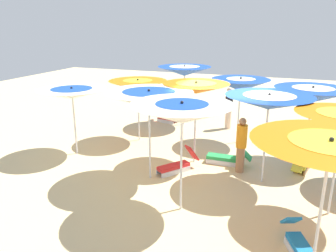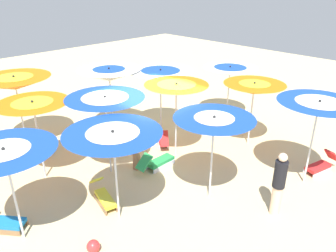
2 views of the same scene
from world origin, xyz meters
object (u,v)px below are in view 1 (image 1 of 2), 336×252
object	(u,v)px
beach_umbrella_1	(312,95)
beach_umbrella_6	(196,88)
beachgoer_1	(229,107)
lounger_5	(226,157)
lounger_3	(302,164)
beach_umbrella_11	(72,93)
lounger_1	(301,247)
beach_umbrella_3	(184,71)
beach_umbrella_10	(149,99)
beach_umbrella_5	(269,102)
beach_umbrella_8	(329,154)
beach_umbrella_9	(182,113)
beach_umbrella_2	(240,85)
lounger_4	(177,165)
beach_umbrella_7	(138,85)
beachgoer_0	(241,144)
lounger_0	(165,117)

from	to	relation	value
beach_umbrella_1	beach_umbrella_6	xyz separation A→B (m)	(1.16, -3.17, 0.19)
beachgoer_1	lounger_5	bearing A→B (deg)	107.13
lounger_3	beachgoer_1	xyz separation A→B (m)	(-3.31, -2.76, 0.68)
beach_umbrella_11	lounger_1	distance (m)	7.57
beach_umbrella_3	beachgoer_1	xyz separation A→B (m)	(-0.09, 1.85, -1.37)
beach_umbrella_10	lounger_3	bearing A→B (deg)	116.66
beach_umbrella_5	beach_umbrella_8	world-z (taller)	beach_umbrella_8
beach_umbrella_9	lounger_5	xyz separation A→B (m)	(-2.91, 0.47, -2.06)
beach_umbrella_2	lounger_4	xyz separation A→B (m)	(3.08, -1.21, -1.87)
beach_umbrella_7	lounger_4	distance (m)	3.52
beach_umbrella_5	lounger_4	world-z (taller)	beach_umbrella_5
beach_umbrella_6	beach_umbrella_11	size ratio (longest dim) A/B	1.13
beachgoer_1	beach_umbrella_7	bearing A→B (deg)	49.80
beach_umbrella_2	beach_umbrella_3	bearing A→B (deg)	-120.60
beach_umbrella_9	beach_umbrella_10	size ratio (longest dim) A/B	1.02
lounger_4	beachgoer_1	xyz separation A→B (m)	(-4.63, 0.59, 0.67)
beach_umbrella_11	beachgoer_1	bearing A→B (deg)	137.26
beach_umbrella_6	beach_umbrella_2	bearing A→B (deg)	156.39
beach_umbrella_1	beach_umbrella_5	distance (m)	2.14
lounger_1	lounger_5	bearing A→B (deg)	-172.44
lounger_1	lounger_3	xyz separation A→B (m)	(-3.93, 0.07, 0.01)
beach_umbrella_6	beachgoer_0	world-z (taller)	beach_umbrella_6
beach_umbrella_1	lounger_3	bearing A→B (deg)	-5.51
beach_umbrella_2	lounger_3	distance (m)	3.35
beach_umbrella_1	lounger_0	distance (m)	6.40
lounger_5	beach_umbrella_7	bearing A→B (deg)	-17.79
beach_umbrella_1	beach_umbrella_8	world-z (taller)	beach_umbrella_8
beach_umbrella_6	lounger_3	bearing A→B (deg)	97.75
beach_umbrella_10	lounger_0	size ratio (longest dim) A/B	2.04
beach_umbrella_8	beachgoer_1	xyz separation A→B (m)	(-7.86, -2.84, -1.36)
beach_umbrella_5	lounger_4	bearing A→B (deg)	-84.81
beach_umbrella_6	beach_umbrella_5	bearing A→B (deg)	71.75
beach_umbrella_9	beachgoer_0	size ratio (longest dim) A/B	1.58
beach_umbrella_5	lounger_5	distance (m)	2.43
lounger_0	beach_umbrella_2	bearing A→B (deg)	-11.09
beach_umbrella_1	beachgoer_1	xyz separation A→B (m)	(-2.57, -2.84, -1.21)
beachgoer_0	beach_umbrella_2	bearing A→B (deg)	-136.47
lounger_0	beachgoer_1	xyz separation A→B (m)	(-0.00, 2.71, 0.67)
lounger_5	beach_umbrella_5	bearing A→B (deg)	142.74
lounger_0	beachgoer_0	xyz separation A→B (m)	(3.99, 3.81, 0.62)
beach_umbrella_8	lounger_4	xyz separation A→B (m)	(-3.24, -3.43, -2.03)
beach_umbrella_3	lounger_3	distance (m)	5.99
beach_umbrella_8	beach_umbrella_2	bearing A→B (deg)	-160.61
beach_umbrella_2	beach_umbrella_11	distance (m)	5.55
beach_umbrella_1	beachgoer_0	world-z (taller)	beach_umbrella_1
beach_umbrella_8	lounger_5	xyz separation A→B (m)	(-4.29, -2.22, -2.03)
beach_umbrella_8	beachgoer_0	bearing A→B (deg)	-155.67
lounger_3	beach_umbrella_9	bearing A→B (deg)	154.37
beach_umbrella_6	beach_umbrella_8	distance (m)	5.22
beach_umbrella_5	lounger_3	xyz separation A→B (m)	(-1.11, 1.01, -1.99)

